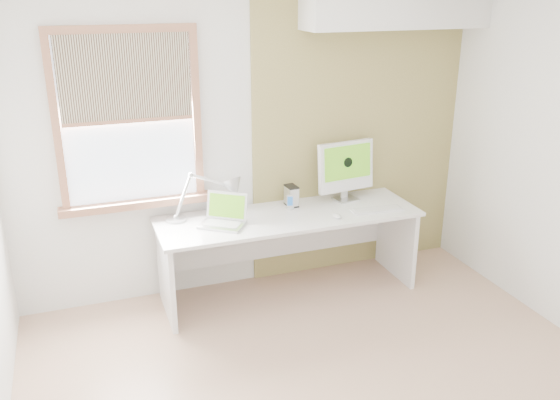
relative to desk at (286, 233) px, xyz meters
name	(u,v)px	position (x,y,z in m)	size (l,w,h in m)	color
room	(341,210)	(-0.20, -1.44, 0.77)	(4.04, 3.54, 2.64)	tan
accent_wall	(358,131)	(0.80, 0.30, 0.77)	(2.00, 0.02, 2.60)	olive
soffit	(396,2)	(1.00, 0.13, 1.87)	(1.60, 0.40, 0.42)	white
window	(129,121)	(-1.20, 0.27, 1.01)	(1.20, 0.14, 1.42)	#996147
desk	(286,233)	(0.00, 0.00, 0.00)	(2.20, 0.70, 0.73)	white
desk_lamp	(223,192)	(-0.52, 0.10, 0.40)	(0.69, 0.28, 0.40)	silver
laptop	(224,217)	(-0.56, -0.06, 0.25)	(0.44, 0.42, 0.24)	silver
phone_dock	(290,205)	(0.05, 0.06, 0.23)	(0.08, 0.08, 0.13)	silver
external_drive	(291,196)	(0.10, 0.14, 0.29)	(0.09, 0.14, 0.18)	silver
imac	(346,167)	(0.60, 0.13, 0.49)	(0.54, 0.20, 0.53)	silver
keyboard	(377,210)	(0.73, -0.23, 0.20)	(0.45, 0.16, 0.02)	white
mouse	(337,216)	(0.35, -0.26, 0.21)	(0.06, 0.11, 0.03)	white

